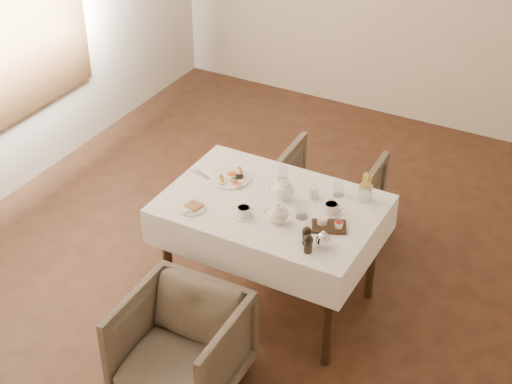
{
  "coord_description": "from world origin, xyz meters",
  "views": [
    {
      "loc": [
        1.85,
        -3.73,
        3.37
      ],
      "look_at": [
        0.01,
        -0.33,
        0.82
      ],
      "focal_mm": 55.0,
      "sensor_mm": 36.0,
      "label": 1
    }
  ],
  "objects_px": {
    "armchair_near": "(181,346)",
    "teapot_centre": "(283,189)",
    "table": "(271,219)",
    "breakfast_plate": "(231,178)",
    "armchair_far": "(326,198)"
  },
  "relations": [
    {
      "from": "teapot_centre",
      "to": "armchair_near",
      "type": "bearing_deg",
      "value": -100.24
    },
    {
      "from": "armchair_far",
      "to": "table",
      "type": "bearing_deg",
      "value": 86.52
    },
    {
      "from": "table",
      "to": "breakfast_plate",
      "type": "relative_size",
      "value": 5.05
    },
    {
      "from": "table",
      "to": "armchair_near",
      "type": "height_order",
      "value": "table"
    },
    {
      "from": "teapot_centre",
      "to": "breakfast_plate",
      "type": "bearing_deg",
      "value": 171.41
    },
    {
      "from": "armchair_near",
      "to": "breakfast_plate",
      "type": "xyz_separation_m",
      "value": [
        -0.25,
        0.99,
        0.47
      ]
    },
    {
      "from": "breakfast_plate",
      "to": "teapot_centre",
      "type": "distance_m",
      "value": 0.39
    },
    {
      "from": "table",
      "to": "armchair_near",
      "type": "bearing_deg",
      "value": -96.44
    },
    {
      "from": "table",
      "to": "teapot_centre",
      "type": "relative_size",
      "value": 7.33
    },
    {
      "from": "armchair_near",
      "to": "table",
      "type": "bearing_deg",
      "value": 82.26
    },
    {
      "from": "armchair_near",
      "to": "teapot_centre",
      "type": "bearing_deg",
      "value": 80.34
    },
    {
      "from": "armchair_far",
      "to": "breakfast_plate",
      "type": "height_order",
      "value": "breakfast_plate"
    },
    {
      "from": "armchair_near",
      "to": "teapot_centre",
      "type": "relative_size",
      "value": 3.69
    },
    {
      "from": "teapot_centre",
      "to": "table",
      "type": "bearing_deg",
      "value": -121.49
    },
    {
      "from": "armchair_far",
      "to": "teapot_centre",
      "type": "bearing_deg",
      "value": 89.51
    }
  ]
}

